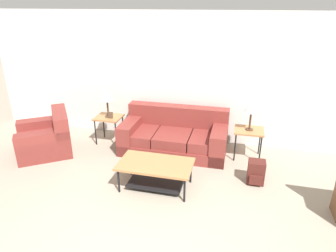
{
  "coord_description": "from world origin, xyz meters",
  "views": [
    {
      "loc": [
        0.97,
        -2.19,
        2.74
      ],
      "look_at": [
        -0.16,
        2.33,
        0.8
      ],
      "focal_mm": 32.0,
      "sensor_mm": 36.0,
      "label": 1
    }
  ],
  "objects": [
    {
      "name": "couch",
      "position": [
        -0.2,
        3.03,
        0.29
      ],
      "size": [
        2.03,
        1.0,
        0.82
      ],
      "color": "maroon",
      "rests_on": "ground_plane"
    },
    {
      "name": "wall_back",
      "position": [
        0.0,
        3.65,
        1.3
      ],
      "size": [
        8.9,
        0.06,
        2.6
      ],
      "color": "silver",
      "rests_on": "ground_plane"
    },
    {
      "name": "side_table_left",
      "position": [
        -1.6,
        3.06,
        0.51
      ],
      "size": [
        0.53,
        0.46,
        0.57
      ],
      "color": "#A87042",
      "rests_on": "ground_plane"
    },
    {
      "name": "table_lamp_left",
      "position": [
        -1.6,
        3.06,
        1.01
      ],
      "size": [
        0.26,
        0.26,
        0.57
      ],
      "color": "#472D1E",
      "rests_on": "side_table_left"
    },
    {
      "name": "side_table_right",
      "position": [
        1.19,
        3.06,
        0.51
      ],
      "size": [
        0.53,
        0.46,
        0.57
      ],
      "color": "#A87042",
      "rests_on": "ground_plane"
    },
    {
      "name": "armchair",
      "position": [
        -2.61,
        2.36,
        0.28
      ],
      "size": [
        1.35,
        1.36,
        0.8
      ],
      "color": "maroon",
      "rests_on": "ground_plane"
    },
    {
      "name": "table_lamp_right",
      "position": [
        1.19,
        3.06,
        1.01
      ],
      "size": [
        0.26,
        0.26,
        0.57
      ],
      "color": "#472D1E",
      "rests_on": "side_table_right"
    },
    {
      "name": "backpack",
      "position": [
        1.34,
        2.2,
        0.19
      ],
      "size": [
        0.27,
        0.3,
        0.39
      ],
      "color": "#4C1E19",
      "rests_on": "ground_plane"
    },
    {
      "name": "coffee_table",
      "position": [
        -0.2,
        1.69,
        0.32
      ],
      "size": [
        1.15,
        0.65,
        0.43
      ],
      "color": "#A87042",
      "rests_on": "ground_plane"
    },
    {
      "name": "picture_frame",
      "position": [
        -1.52,
        2.99,
        0.63
      ],
      "size": [
        0.1,
        0.04,
        0.13
      ],
      "color": "#4C3828",
      "rests_on": "side_table_left"
    }
  ]
}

